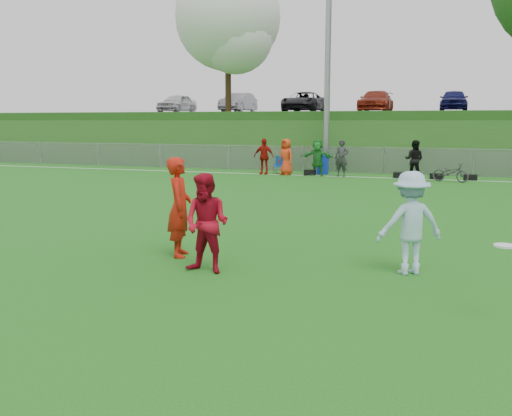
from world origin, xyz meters
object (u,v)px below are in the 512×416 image
at_px(player_red_left, 179,207).
at_px(recycling_bin, 322,165).
at_px(bicycle, 451,172).
at_px(player_blue, 410,223).
at_px(frisbee, 505,246).
at_px(player_red_center, 207,223).

distance_m(player_red_left, recycling_bin, 17.35).
bearing_deg(recycling_bin, player_red_left, -86.50).
bearing_deg(bicycle, recycling_bin, 92.19).
relative_size(player_blue, frisbee, 6.38).
distance_m(player_blue, frisbee, 2.41).
bearing_deg(player_red_left, bicycle, -36.58).
height_order(player_red_left, recycling_bin, player_red_left).
xyz_separation_m(recycling_bin, bicycle, (5.83, -1.80, -0.05)).
xyz_separation_m(player_red_center, player_blue, (3.23, 1.04, 0.02)).
xyz_separation_m(player_red_left, frisbee, (5.48, -1.92, 0.06)).
height_order(player_red_left, player_red_center, player_red_left).
bearing_deg(player_red_left, player_blue, -107.84).
bearing_deg(frisbee, player_red_center, 167.51).
bearing_deg(player_red_left, player_red_center, -153.09).
bearing_deg(player_blue, recycling_bin, -100.82).
height_order(player_blue, frisbee, player_blue).
relative_size(player_red_center, bicycle, 1.11).
bearing_deg(bicycle, player_red_center, -173.72).
height_order(player_red_left, frisbee, player_red_left).
distance_m(player_red_center, player_blue, 3.39).
bearing_deg(player_red_center, player_blue, 24.62).
distance_m(player_red_center, frisbee, 4.63).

